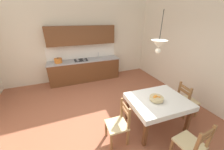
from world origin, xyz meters
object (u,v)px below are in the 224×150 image
at_px(dining_chair_window_side, 186,100).
at_px(dining_chair_tv_side, 119,124).
at_px(dining_table, 158,104).
at_px(kitchen_cabinetry, 84,61).
at_px(pendant_lamp, 159,44).
at_px(dining_chair_camera_side, 192,145).
at_px(fruit_bowl, 156,98).

height_order(dining_chair_window_side, dining_chair_tv_side, same).
height_order(dining_table, dining_chair_window_side, dining_chair_window_side).
bearing_deg(kitchen_cabinetry, dining_chair_tv_side, -88.35).
bearing_deg(dining_chair_window_side, dining_table, -178.40).
xyz_separation_m(dining_chair_tv_side, pendant_lamp, (0.93, 0.22, 1.54)).
height_order(dining_table, pendant_lamp, pendant_lamp).
bearing_deg(pendant_lamp, dining_chair_camera_side, -86.72).
bearing_deg(dining_chair_tv_side, dining_chair_camera_side, -41.98).
height_order(dining_chair_tv_side, fruit_bowl, dining_chair_tv_side).
bearing_deg(dining_chair_camera_side, kitchen_cabinetry, 104.61).
height_order(kitchen_cabinetry, dining_chair_camera_side, kitchen_cabinetry).
bearing_deg(pendant_lamp, dining_chair_window_side, -5.95).
bearing_deg(dining_table, dining_chair_window_side, 1.60).
relative_size(dining_chair_tv_side, pendant_lamp, 1.16).
bearing_deg(fruit_bowl, dining_table, 15.99).
bearing_deg(pendant_lamp, fruit_bowl, -87.39).
distance_m(kitchen_cabinetry, dining_table, 3.41).
height_order(dining_table, fruit_bowl, fruit_bowl).
height_order(kitchen_cabinetry, fruit_bowl, kitchen_cabinetry).
bearing_deg(fruit_bowl, pendant_lamp, 92.61).
height_order(kitchen_cabinetry, dining_chair_tv_side, kitchen_cabinetry).
distance_m(dining_chair_window_side, dining_chair_camera_side, 1.44).
distance_m(kitchen_cabinetry, pendant_lamp, 3.43).
relative_size(dining_chair_window_side, pendant_lamp, 1.16).
xyz_separation_m(dining_chair_window_side, dining_chair_camera_side, (-1.04, -1.00, 0.00)).
height_order(dining_chair_camera_side, dining_chair_tv_side, same).
xyz_separation_m(dining_chair_camera_side, fruit_bowl, (-0.06, 0.95, 0.37)).
relative_size(kitchen_cabinetry, pendant_lamp, 3.54).
bearing_deg(dining_table, fruit_bowl, -164.01).
distance_m(dining_chair_camera_side, dining_chair_tv_side, 1.34).
height_order(dining_table, dining_chair_tv_side, dining_chair_tv_side).
distance_m(kitchen_cabinetry, dining_chair_window_side, 3.85).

